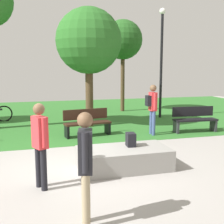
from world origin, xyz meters
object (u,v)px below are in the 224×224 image
(pedestrian_with_backpack, at_px, (152,105))
(tree_young_birch, at_px, (89,42))
(park_bench_near_lamppost, at_px, (87,122))
(park_bench_far_left, at_px, (194,119))
(lamp_post, at_px, (161,54))
(backpack_on_ledge, at_px, (131,140))
(tree_leaning_ash, at_px, (123,40))
(skater_performing_trick, at_px, (86,161))
(skater_watching, at_px, (40,140))
(concrete_ledge, at_px, (124,158))

(pedestrian_with_backpack, bearing_deg, tree_young_birch, 131.46)
(park_bench_near_lamppost, relative_size, tree_young_birch, 0.36)
(park_bench_far_left, height_order, lamp_post, lamp_post)
(park_bench_far_left, bearing_deg, backpack_on_ledge, -140.10)
(park_bench_near_lamppost, height_order, lamp_post, lamp_post)
(tree_leaning_ash, bearing_deg, lamp_post, -65.69)
(tree_leaning_ash, xyz_separation_m, lamp_post, (1.09, -2.41, -0.78))
(skater_performing_trick, distance_m, tree_leaning_ash, 11.81)
(backpack_on_ledge, relative_size, lamp_post, 0.06)
(tree_young_birch, bearing_deg, park_bench_near_lamppost, -104.28)
(skater_performing_trick, distance_m, skater_watching, 1.66)
(tree_young_birch, height_order, lamp_post, lamp_post)
(skater_performing_trick, relative_size, park_bench_far_left, 1.05)
(concrete_ledge, distance_m, skater_watching, 2.12)
(lamp_post, bearing_deg, park_bench_far_left, -91.56)
(skater_performing_trick, height_order, lamp_post, lamp_post)
(park_bench_far_left, distance_m, park_bench_near_lamppost, 3.93)
(park_bench_far_left, bearing_deg, concrete_ledge, -140.50)
(park_bench_far_left, height_order, tree_young_birch, tree_young_birch)
(park_bench_near_lamppost, bearing_deg, backpack_on_ledge, -82.80)
(concrete_ledge, height_order, pedestrian_with_backpack, pedestrian_with_backpack)
(backpack_on_ledge, height_order, skater_watching, skater_watching)
(skater_watching, height_order, pedestrian_with_backpack, pedestrian_with_backpack)
(backpack_on_ledge, bearing_deg, tree_young_birch, 5.14)
(skater_watching, distance_m, park_bench_far_left, 6.70)
(park_bench_far_left, bearing_deg, skater_performing_trick, -133.60)
(skater_performing_trick, bearing_deg, park_bench_far_left, 46.40)
(park_bench_far_left, bearing_deg, tree_leaning_ash, 100.28)
(tree_leaning_ash, height_order, lamp_post, lamp_post)
(concrete_ledge, height_order, skater_watching, skater_watching)
(skater_watching, height_order, park_bench_near_lamppost, skater_watching)
(skater_performing_trick, bearing_deg, lamp_post, 58.76)
(tree_young_birch, xyz_separation_m, pedestrian_with_backpack, (1.80, -2.04, -2.26))
(skater_performing_trick, height_order, pedestrian_with_backpack, pedestrian_with_backpack)
(concrete_ledge, xyz_separation_m, tree_leaning_ash, (2.69, 8.58, 3.49))
(tree_young_birch, bearing_deg, backpack_on_ledge, -89.73)
(concrete_ledge, height_order, park_bench_far_left, park_bench_far_left)
(skater_performing_trick, bearing_deg, park_bench_near_lamppost, 79.18)
(concrete_ledge, bearing_deg, tree_leaning_ash, 72.60)
(park_bench_far_left, bearing_deg, pedestrian_with_backpack, -178.61)
(skater_watching, relative_size, lamp_post, 0.34)
(skater_watching, bearing_deg, backpack_on_ledge, 20.21)
(backpack_on_ledge, distance_m, skater_performing_trick, 2.79)
(skater_performing_trick, height_order, tree_young_birch, tree_young_birch)
(skater_performing_trick, distance_m, lamp_post, 9.97)
(backpack_on_ledge, distance_m, tree_young_birch, 5.59)
(skater_performing_trick, xyz_separation_m, tree_young_birch, (1.48, 7.24, 2.32))
(lamp_post, bearing_deg, park_bench_near_lamppost, -145.98)
(park_bench_far_left, relative_size, lamp_post, 0.33)
(concrete_ledge, xyz_separation_m, park_bench_far_left, (3.69, 3.05, 0.24))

